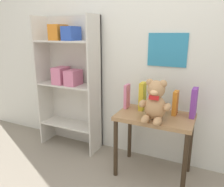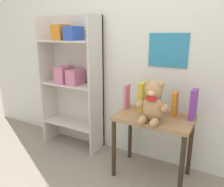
{
  "view_description": "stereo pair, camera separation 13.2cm",
  "coord_description": "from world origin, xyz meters",
  "px_view_note": "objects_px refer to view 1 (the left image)",
  "views": [
    {
      "loc": [
        0.62,
        -0.82,
        1.3
      ],
      "look_at": [
        -0.27,
        1.05,
        0.73
      ],
      "focal_mm": 35.0,
      "sensor_mm": 36.0,
      "label": 1
    },
    {
      "loc": [
        0.74,
        -0.76,
        1.3
      ],
      "look_at": [
        -0.27,
        1.05,
        0.73
      ],
      "focal_mm": 35.0,
      "sensor_mm": 36.0,
      "label": 2
    }
  ],
  "objects_px": {
    "book_standing_purple": "(194,103)",
    "book_standing_yellow": "(142,96)",
    "bookshelf_side": "(70,77)",
    "book_standing_pink": "(127,96)",
    "display_table": "(155,125)",
    "teddy_bear": "(155,102)",
    "book_standing_orange": "(175,103)",
    "book_standing_teal": "(158,102)"
  },
  "relations": [
    {
      "from": "display_table",
      "to": "book_standing_yellow",
      "type": "xyz_separation_m",
      "value": [
        -0.15,
        0.09,
        0.23
      ]
    },
    {
      "from": "book_standing_pink",
      "to": "book_standing_orange",
      "type": "xyz_separation_m",
      "value": [
        0.46,
        0.01,
        -0.01
      ]
    },
    {
      "from": "book_standing_pink",
      "to": "book_standing_purple",
      "type": "relative_size",
      "value": 0.91
    },
    {
      "from": "bookshelf_side",
      "to": "book_standing_purple",
      "type": "bearing_deg",
      "value": -2.54
    },
    {
      "from": "book_standing_purple",
      "to": "book_standing_teal",
      "type": "bearing_deg",
      "value": -174.06
    },
    {
      "from": "book_standing_pink",
      "to": "book_standing_yellow",
      "type": "relative_size",
      "value": 0.88
    },
    {
      "from": "display_table",
      "to": "book_standing_teal",
      "type": "xyz_separation_m",
      "value": [
        0.0,
        0.08,
        0.2
      ]
    },
    {
      "from": "bookshelf_side",
      "to": "book_standing_orange",
      "type": "relative_size",
      "value": 6.85
    },
    {
      "from": "book_standing_yellow",
      "to": "book_standing_orange",
      "type": "distance_m",
      "value": 0.31
    },
    {
      "from": "book_standing_orange",
      "to": "book_standing_purple",
      "type": "relative_size",
      "value": 0.85
    },
    {
      "from": "teddy_bear",
      "to": "book_standing_yellow",
      "type": "bearing_deg",
      "value": 130.11
    },
    {
      "from": "display_table",
      "to": "teddy_bear",
      "type": "bearing_deg",
      "value": -79.45
    },
    {
      "from": "book_standing_yellow",
      "to": "book_standing_orange",
      "type": "height_order",
      "value": "book_standing_yellow"
    },
    {
      "from": "teddy_bear",
      "to": "book_standing_purple",
      "type": "xyz_separation_m",
      "value": [
        0.28,
        0.22,
        -0.03
      ]
    },
    {
      "from": "book_standing_pink",
      "to": "book_standing_orange",
      "type": "distance_m",
      "value": 0.46
    },
    {
      "from": "display_table",
      "to": "book_standing_pink",
      "type": "xyz_separation_m",
      "value": [
        -0.3,
        0.08,
        0.21
      ]
    },
    {
      "from": "book_standing_teal",
      "to": "book_standing_orange",
      "type": "xyz_separation_m",
      "value": [
        0.15,
        0.01,
        0.01
      ]
    },
    {
      "from": "book_standing_pink",
      "to": "book_standing_teal",
      "type": "bearing_deg",
      "value": 0.44
    },
    {
      "from": "bookshelf_side",
      "to": "book_standing_pink",
      "type": "distance_m",
      "value": 0.74
    },
    {
      "from": "bookshelf_side",
      "to": "book_standing_purple",
      "type": "relative_size",
      "value": 5.79
    },
    {
      "from": "bookshelf_side",
      "to": "teddy_bear",
      "type": "relative_size",
      "value": 4.27
    },
    {
      "from": "book_standing_pink",
      "to": "book_standing_yellow",
      "type": "height_order",
      "value": "book_standing_yellow"
    },
    {
      "from": "book_standing_pink",
      "to": "teddy_bear",
      "type": "bearing_deg",
      "value": -30.98
    },
    {
      "from": "book_standing_yellow",
      "to": "book_standing_purple",
      "type": "distance_m",
      "value": 0.46
    },
    {
      "from": "book_standing_purple",
      "to": "book_standing_orange",
      "type": "bearing_deg",
      "value": -174.11
    },
    {
      "from": "teddy_bear",
      "to": "book_standing_teal",
      "type": "height_order",
      "value": "teddy_bear"
    },
    {
      "from": "book_standing_yellow",
      "to": "book_standing_teal",
      "type": "relative_size",
      "value": 1.31
    },
    {
      "from": "display_table",
      "to": "book_standing_purple",
      "type": "relative_size",
      "value": 2.62
    },
    {
      "from": "bookshelf_side",
      "to": "book_standing_yellow",
      "type": "xyz_separation_m",
      "value": [
        0.88,
        -0.07,
        -0.1
      ]
    },
    {
      "from": "book_standing_orange",
      "to": "book_standing_teal",
      "type": "bearing_deg",
      "value": -174.53
    },
    {
      "from": "book_standing_pink",
      "to": "book_standing_orange",
      "type": "bearing_deg",
      "value": 1.75
    },
    {
      "from": "book_standing_teal",
      "to": "book_standing_purple",
      "type": "xyz_separation_m",
      "value": [
        0.3,
        0.02,
        0.03
      ]
    },
    {
      "from": "book_standing_yellow",
      "to": "book_standing_teal",
      "type": "height_order",
      "value": "book_standing_yellow"
    },
    {
      "from": "book_standing_teal",
      "to": "book_standing_purple",
      "type": "distance_m",
      "value": 0.31
    },
    {
      "from": "teddy_bear",
      "to": "book_standing_orange",
      "type": "height_order",
      "value": "teddy_bear"
    },
    {
      "from": "book_standing_purple",
      "to": "book_standing_yellow",
      "type": "bearing_deg",
      "value": -176.47
    },
    {
      "from": "display_table",
      "to": "book_standing_teal",
      "type": "distance_m",
      "value": 0.21
    },
    {
      "from": "book_standing_pink",
      "to": "book_standing_teal",
      "type": "distance_m",
      "value": 0.31
    },
    {
      "from": "book_standing_yellow",
      "to": "book_standing_pink",
      "type": "bearing_deg",
      "value": -176.44
    },
    {
      "from": "bookshelf_side",
      "to": "book_standing_yellow",
      "type": "bearing_deg",
      "value": -4.76
    },
    {
      "from": "book_standing_orange",
      "to": "book_standing_yellow",
      "type": "bearing_deg",
      "value": -178.16
    },
    {
      "from": "bookshelf_side",
      "to": "book_standing_yellow",
      "type": "relative_size",
      "value": 5.6
    }
  ]
}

